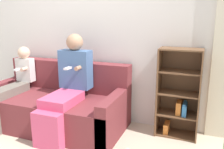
# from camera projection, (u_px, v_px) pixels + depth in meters

# --- Properties ---
(ground_plane) EXTENTS (14.00, 14.00, 0.00)m
(ground_plane) POSITION_uv_depth(u_px,v_px,m) (50.00, 148.00, 2.72)
(ground_plane) COLOR beige
(back_wall) EXTENTS (10.00, 0.06, 2.55)m
(back_wall) POSITION_uv_depth(u_px,v_px,m) (88.00, 31.00, 3.37)
(back_wall) COLOR silver
(back_wall) RESTS_ON ground_plane
(couch) EXTENTS (1.86, 0.92, 0.85)m
(couch) POSITION_uv_depth(u_px,v_px,m) (58.00, 105.00, 3.25)
(couch) COLOR maroon
(couch) RESTS_ON ground_plane
(adult_seated) EXTENTS (0.42, 0.84, 1.26)m
(adult_seated) POSITION_uv_depth(u_px,v_px,m) (67.00, 84.00, 2.98)
(adult_seated) COLOR #DB4C75
(adult_seated) RESTS_ON ground_plane
(child_seated) EXTENTS (0.26, 0.85, 1.05)m
(child_seated) POSITION_uv_depth(u_px,v_px,m) (11.00, 87.00, 3.26)
(child_seated) COLOR #70665B
(child_seated) RESTS_ON ground_plane
(bookshelf) EXTENTS (0.51, 0.30, 1.11)m
(bookshelf) POSITION_uv_depth(u_px,v_px,m) (179.00, 95.00, 2.95)
(bookshelf) COLOR brown
(bookshelf) RESTS_ON ground_plane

